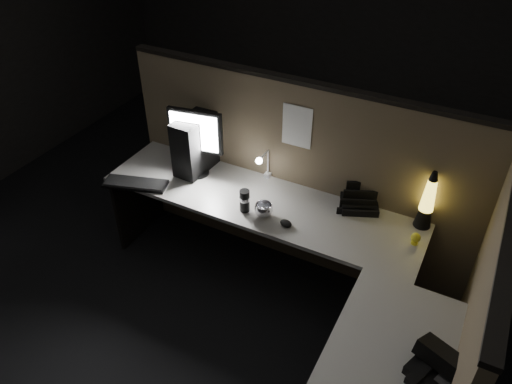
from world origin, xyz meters
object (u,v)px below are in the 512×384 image
at_px(monitor, 196,136).
at_px(keyboard, 135,184).
at_px(lava_lamp, 427,204).
at_px(pc_tower, 197,143).
at_px(desk_phone, 440,367).

height_order(monitor, keyboard, monitor).
relative_size(monitor, keyboard, 1.12).
bearing_deg(keyboard, lava_lamp, -3.04).
height_order(monitor, lava_lamp, monitor).
bearing_deg(monitor, pc_tower, 108.80).
relative_size(pc_tower, lava_lamp, 1.02).
bearing_deg(desk_phone, monitor, 176.59).
bearing_deg(keyboard, desk_phone, -31.77).
bearing_deg(desk_phone, pc_tower, 175.43).
bearing_deg(pc_tower, monitor, -57.74).
xyz_separation_m(keyboard, lava_lamp, (1.95, 0.51, 0.16)).
xyz_separation_m(monitor, desk_phone, (1.95, -0.92, -0.26)).
xyz_separation_m(lava_lamp, desk_phone, (0.32, -1.08, -0.12)).
height_order(pc_tower, lava_lamp, pc_tower).
relative_size(pc_tower, keyboard, 0.93).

